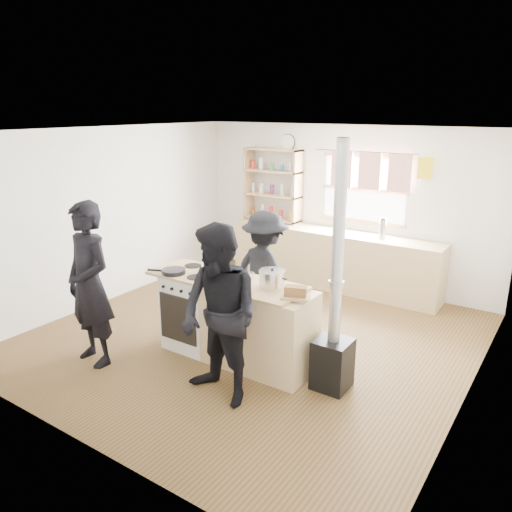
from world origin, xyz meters
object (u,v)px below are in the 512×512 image
cooking_island (236,320)px  person_near_right (220,316)px  thermos (383,229)px  stockpot_counter (272,279)px  person_far (265,272)px  person_near_left (89,285)px  roast_tray (235,276)px  bread_board (296,293)px  flue_heater (334,329)px  skillet_greens (174,271)px  stockpot_stove (214,263)px

cooking_island → person_near_right: person_near_right is taller
thermos → stockpot_counter: 2.71m
stockpot_counter → person_far: person_far is taller
person_near_left → person_near_right: size_ratio=1.04×
thermos → roast_tray: bearing=-104.0°
cooking_island → bread_board: bread_board is taller
flue_heater → roast_tray: bearing=179.7°
person_near_right → person_near_left: bearing=-163.1°
cooking_island → skillet_greens: skillet_greens is taller
roast_tray → flue_heater: (1.21, -0.01, -0.32)m
cooking_island → person_far: (-0.15, 0.82, 0.31)m
skillet_greens → person_far: 1.18m
cooking_island → roast_tray: size_ratio=5.37×
person_far → thermos: bearing=-96.3°
flue_heater → person_near_left: bearing=-158.3°
bread_board → cooking_island: bearing=175.9°
thermos → flue_heater: size_ratio=0.12×
roast_tray → flue_heater: 1.26m
flue_heater → person_near_right: flue_heater is taller
thermos → stockpot_stove: thermos is taller
bread_board → flue_heater: bearing=14.7°
bread_board → stockpot_stove: bearing=168.7°
flue_heater → stockpot_stove: bearing=174.9°
roast_tray → stockpot_counter: bearing=1.6°
cooking_island → person_near_right: size_ratio=1.12×
person_near_right → stockpot_counter: bearing=95.7°
bread_board → person_far: bearing=136.6°
thermos → person_near_right: (-0.27, -3.52, -0.17)m
stockpot_counter → person_near_left: 1.98m
person_near_left → roast_tray: bearing=46.1°
roast_tray → person_near_left: size_ratio=0.20×
thermos → person_far: bearing=-111.8°
bread_board → flue_heater: 0.52m
person_near_right → person_far: person_near_right is taller
skillet_greens → bread_board: size_ratio=1.06×
thermos → roast_tray: size_ratio=0.80×
cooking_island → person_near_left: size_ratio=1.08×
stockpot_stove → person_far: 0.74m
thermos → flue_heater: bearing=-78.9°
stockpot_counter → flue_heater: bearing=-1.5°
thermos → person_far: person_far is taller
thermos → skillet_greens: (-1.38, -2.95, -0.09)m
thermos → person_near_right: person_near_right is taller
thermos → stockpot_stove: bearing=-112.8°
stockpot_stove → stockpot_counter: stockpot_counter is taller
skillet_greens → stockpot_stove: size_ratio=1.50×
roast_tray → person_near_right: size_ratio=0.21×
person_near_left → cooking_island: bearing=43.5°
skillet_greens → flue_heater: 1.95m
person_far → stockpot_counter: bearing=142.8°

